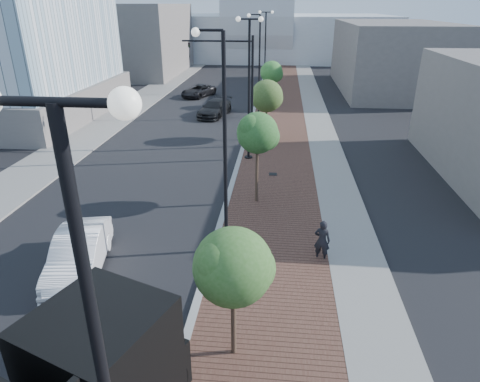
{
  "coord_description": "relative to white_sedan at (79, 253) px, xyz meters",
  "views": [
    {
      "loc": [
        2.77,
        -5.81,
        9.98
      ],
      "look_at": [
        1.0,
        12.0,
        2.0
      ],
      "focal_mm": 31.51,
      "sensor_mm": 36.0,
      "label": 1
    }
  ],
  "objects": [
    {
      "name": "dark_car_mid",
      "position": [
        -1.89,
        35.3,
        -0.15
      ],
      "size": [
        4.01,
        5.4,
        1.36
      ],
      "primitive_type": "imported",
      "rotation": [
        0.0,
        0.0,
        -0.41
      ],
      "color": "black",
      "rests_on": "ground"
    },
    {
      "name": "tree_0",
      "position": [
        6.73,
        -3.83,
        2.4
      ],
      "size": [
        2.34,
        2.29,
        4.39
      ],
      "color": "#382619",
      "rests_on": "ground"
    },
    {
      "name": "traffic_mast",
      "position": [
        4.79,
        17.14,
        4.15
      ],
      "size": [
        5.09,
        0.2,
        8.0
      ],
      "color": "black",
      "rests_on": "ground"
    },
    {
      "name": "west_sidewalk",
      "position": [
        -7.91,
        32.14,
        -0.77
      ],
      "size": [
        4.0,
        140.0,
        0.12
      ],
      "primitive_type": "cube",
      "color": "slate",
      "rests_on": "ground"
    },
    {
      "name": "tree_3",
      "position": [
        6.73,
        31.17,
        2.66
      ],
      "size": [
        2.36,
        2.31,
        4.66
      ],
      "color": "#382619",
      "rests_on": "ground"
    },
    {
      "name": "tree_1",
      "position": [
        6.73,
        7.17,
        3.09
      ],
      "size": [
        2.22,
        2.14,
        5.01
      ],
      "color": "#382619",
      "rests_on": "ground"
    },
    {
      "name": "white_sedan",
      "position": [
        0.0,
        0.0,
        0.0
      ],
      "size": [
        2.74,
        5.31,
        1.67
      ],
      "primitive_type": "imported",
      "rotation": [
        0.0,
        0.0,
        0.2
      ],
      "color": "white",
      "rests_on": "ground"
    },
    {
      "name": "concrete_strip",
      "position": [
        11.29,
        32.14,
        -0.77
      ],
      "size": [
        2.4,
        140.0,
        0.13
      ],
      "primitive_type": "cube",
      "color": "slate",
      "rests_on": "ground"
    },
    {
      "name": "dark_car_far",
      "position": [
        1.44,
        26.24,
        -0.08
      ],
      "size": [
        3.19,
        5.55,
        1.51
      ],
      "primitive_type": "imported",
      "rotation": [
        0.0,
        0.0,
        -0.22
      ],
      "color": "black",
      "rests_on": "ground"
    },
    {
      "name": "sidewalk",
      "position": [
        8.59,
        32.14,
        -0.77
      ],
      "size": [
        7.0,
        140.0,
        0.12
      ],
      "primitive_type": "cube",
      "color": "#4C2D23",
      "rests_on": "ground"
    },
    {
      "name": "utility_cover_2",
      "position": [
        7.49,
        11.14,
        -0.7
      ],
      "size": [
        0.5,
        0.5,
        0.02
      ],
      "primitive_type": "cube",
      "color": "black",
      "rests_on": "sidewalk"
    },
    {
      "name": "streetlight_3",
      "position": [
        5.57,
        26.14,
        3.51
      ],
      "size": [
        1.44,
        0.56,
        9.21
      ],
      "color": "black",
      "rests_on": "ground"
    },
    {
      "name": "streetlight_2",
      "position": [
        5.69,
        14.14,
        3.99
      ],
      "size": [
        1.72,
        0.56,
        9.28
      ],
      "color": "black",
      "rests_on": "ground"
    },
    {
      "name": "streetlight_1",
      "position": [
        5.57,
        2.14,
        3.51
      ],
      "size": [
        1.44,
        0.56,
        9.21
      ],
      "color": "black",
      "rests_on": "ground"
    },
    {
      "name": "streetlight_4",
      "position": [
        5.69,
        38.14,
        3.99
      ],
      "size": [
        1.72,
        0.56,
        9.28
      ],
      "color": "black",
      "rests_on": "ground"
    },
    {
      "name": "pedestrian",
      "position": [
        9.77,
        1.81,
        0.09
      ],
      "size": [
        0.77,
        0.61,
        1.85
      ],
      "primitive_type": "imported",
      "rotation": [
        0.0,
        0.0,
        2.87
      ],
      "color": "black",
      "rests_on": "ground"
    },
    {
      "name": "commercial_block_nw",
      "position": [
        -14.91,
        52.14,
        4.17
      ],
      "size": [
        14.0,
        20.0,
        10.0
      ],
      "primitive_type": "cube",
      "color": "slate",
      "rests_on": "ground"
    },
    {
      "name": "tree_2",
      "position": [
        6.73,
        19.17,
        2.6
      ],
      "size": [
        2.52,
        2.49,
        4.69
      ],
      "color": "#382619",
      "rests_on": "ground"
    },
    {
      "name": "convention_center",
      "position": [
        3.09,
        77.14,
        5.17
      ],
      "size": [
        50.0,
        30.0,
        50.0
      ],
      "color": "#B3BABE",
      "rests_on": "ground"
    },
    {
      "name": "utility_cover_1",
      "position": [
        7.49,
        0.14,
        -0.7
      ],
      "size": [
        0.5,
        0.5,
        0.02
      ],
      "primitive_type": "cube",
      "color": "black",
      "rests_on": "sidewalk"
    },
    {
      "name": "commercial_block_ne",
      "position": [
        21.09,
        42.14,
        3.17
      ],
      "size": [
        12.0,
        22.0,
        8.0
      ],
      "primitive_type": "cube",
      "color": "#5E5955",
      "rests_on": "ground"
    },
    {
      "name": "curb",
      "position": [
        5.09,
        32.14,
        -0.76
      ],
      "size": [
        0.3,
        140.0,
        0.14
      ],
      "primitive_type": "cube",
      "color": "gray",
      "rests_on": "ground"
    },
    {
      "name": "tower_podium",
      "position": [
        -18.91,
        24.14,
        0.67
      ],
      "size": [
        19.0,
        19.0,
        3.0
      ],
      "primitive_type": "cube",
      "color": "#68615D",
      "rests_on": "ground"
    }
  ]
}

